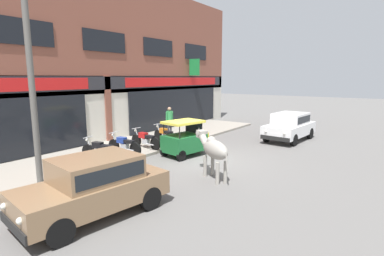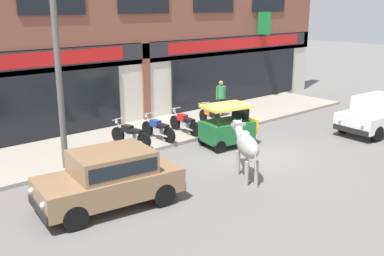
# 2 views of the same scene
# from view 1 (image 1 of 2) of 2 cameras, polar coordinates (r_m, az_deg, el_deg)

# --- Properties ---
(ground_plane) EXTENTS (90.00, 90.00, 0.00)m
(ground_plane) POSITION_cam_1_polar(r_m,az_deg,el_deg) (12.24, 2.12, -6.15)
(ground_plane) COLOR #605E5B
(sidewalk) EXTENTS (19.00, 3.59, 0.13)m
(sidewalk) POSITION_cam_1_polar(r_m,az_deg,el_deg) (14.73, -11.01, -3.36)
(sidewalk) COLOR gray
(sidewalk) RESTS_ON ground
(shop_building) EXTENTS (23.00, 1.40, 8.43)m
(shop_building) POSITION_cam_1_polar(r_m,az_deg,el_deg) (15.93, -16.68, 11.63)
(shop_building) COLOR brown
(shop_building) RESTS_ON ground
(cow) EXTENTS (1.33, 1.92, 1.61)m
(cow) POSITION_cam_1_polar(r_m,az_deg,el_deg) (9.84, 4.17, -4.05)
(cow) COLOR #9E998E
(cow) RESTS_ON ground
(car_0) EXTENTS (3.71, 1.88, 1.46)m
(car_0) POSITION_cam_1_polar(r_m,az_deg,el_deg) (16.72, 18.12, 0.50)
(car_0) COLOR black
(car_0) RESTS_ON ground
(car_1) EXTENTS (3.75, 2.05, 1.46)m
(car_1) POSITION_cam_1_polar(r_m,az_deg,el_deg) (7.68, -18.08, -9.99)
(car_1) COLOR black
(car_1) RESTS_ON ground
(auto_rickshaw) EXTENTS (2.10, 1.44, 1.52)m
(auto_rickshaw) POSITION_cam_1_polar(r_m,az_deg,el_deg) (12.82, -1.25, -2.39)
(auto_rickshaw) COLOR black
(auto_rickshaw) RESTS_ON ground
(motorcycle_0) EXTENTS (0.65, 1.79, 0.88)m
(motorcycle_0) POSITION_cam_1_polar(r_m,az_deg,el_deg) (12.29, -16.99, -4.05)
(motorcycle_0) COLOR black
(motorcycle_0) RESTS_ON sidewalk
(motorcycle_1) EXTENTS (0.52, 1.81, 0.88)m
(motorcycle_1) POSITION_cam_1_polar(r_m,az_deg,el_deg) (12.98, -12.79, -3.15)
(motorcycle_1) COLOR black
(motorcycle_1) RESTS_ON sidewalk
(motorcycle_2) EXTENTS (0.52, 1.81, 0.88)m
(motorcycle_2) POSITION_cam_1_polar(r_m,az_deg,el_deg) (13.85, -8.86, -2.22)
(motorcycle_2) COLOR black
(motorcycle_2) RESTS_ON sidewalk
(motorcycle_3) EXTENTS (0.69, 1.78, 0.88)m
(motorcycle_3) POSITION_cam_1_polar(r_m,az_deg,el_deg) (14.88, -5.15, -1.32)
(motorcycle_3) COLOR black
(motorcycle_3) RESTS_ON sidewalk
(pedestrian) EXTENTS (0.49, 0.32, 1.60)m
(pedestrian) POSITION_cam_1_polar(r_m,az_deg,el_deg) (16.49, -4.31, 1.87)
(pedestrian) COLOR #2D2D33
(pedestrian) RESTS_ON sidewalk
(utility_pole) EXTENTS (0.18, 0.18, 5.67)m
(utility_pole) POSITION_cam_1_polar(r_m,az_deg,el_deg) (10.02, -28.15, 6.40)
(utility_pole) COLOR #595651
(utility_pole) RESTS_ON sidewalk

